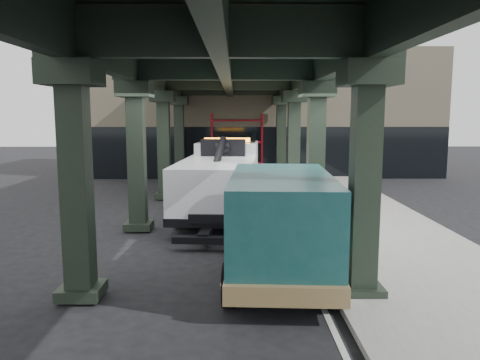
{
  "coord_description": "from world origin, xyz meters",
  "views": [
    {
      "loc": [
        -0.1,
        -13.63,
        3.92
      ],
      "look_at": [
        0.06,
        2.28,
        1.7
      ],
      "focal_mm": 35.0,
      "sensor_mm": 36.0,
      "label": 1
    }
  ],
  "objects": [
    {
      "name": "sidewalk",
      "position": [
        4.5,
        2.0,
        0.07
      ],
      "size": [
        5.0,
        40.0,
        0.15
      ],
      "primitive_type": "cube",
      "color": "gray",
      "rests_on": "ground"
    },
    {
      "name": "building",
      "position": [
        2.0,
        20.0,
        4.0
      ],
      "size": [
        22.0,
        10.0,
        8.0
      ],
      "primitive_type": "cube",
      "color": "#C6B793",
      "rests_on": "ground"
    },
    {
      "name": "lane_stripe",
      "position": [
        1.7,
        2.0,
        0.01
      ],
      "size": [
        0.12,
        38.0,
        0.01
      ],
      "primitive_type": "cube",
      "color": "silver",
      "rests_on": "ground"
    },
    {
      "name": "viaduct",
      "position": [
        -0.4,
        2.0,
        5.46
      ],
      "size": [
        7.4,
        32.0,
        6.4
      ],
      "color": "black",
      "rests_on": "ground"
    },
    {
      "name": "ground",
      "position": [
        0.0,
        0.0,
        0.0
      ],
      "size": [
        90.0,
        90.0,
        0.0
      ],
      "primitive_type": "plane",
      "color": "black",
      "rests_on": "ground"
    },
    {
      "name": "tow_truck",
      "position": [
        -0.62,
        4.97,
        1.5
      ],
      "size": [
        3.35,
        9.54,
        3.07
      ],
      "rotation": [
        0.0,
        0.0,
        -0.08
      ],
      "color": "black",
      "rests_on": "ground"
    },
    {
      "name": "towed_van",
      "position": [
        1.0,
        -2.51,
        1.37
      ],
      "size": [
        2.82,
        6.4,
        2.54
      ],
      "rotation": [
        0.0,
        0.0,
        -0.06
      ],
      "color": "#124243",
      "rests_on": "ground"
    },
    {
      "name": "scaffolding",
      "position": [
        0.0,
        14.64,
        2.11
      ],
      "size": [
        3.08,
        0.88,
        4.0
      ],
      "color": "#B40E1A",
      "rests_on": "ground"
    }
  ]
}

